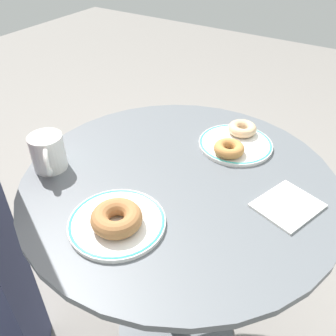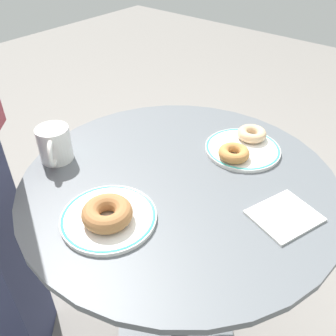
{
  "view_description": "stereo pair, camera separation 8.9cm",
  "coord_description": "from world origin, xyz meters",
  "px_view_note": "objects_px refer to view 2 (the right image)",
  "views": [
    {
      "loc": [
        -0.61,
        -0.36,
        1.29
      ],
      "look_at": [
        -0.01,
        0.03,
        0.75
      ],
      "focal_mm": 38.86,
      "sensor_mm": 36.0,
      "label": 1
    },
    {
      "loc": [
        -0.56,
        -0.43,
        1.29
      ],
      "look_at": [
        -0.01,
        0.03,
        0.75
      ],
      "focal_mm": 38.86,
      "sensor_mm": 36.0,
      "label": 2
    }
  ],
  "objects_px": {
    "donut_cinnamon": "(107,213)",
    "donut_glazed": "(252,134)",
    "paper_napkin": "(284,216)",
    "donut_old_fashioned": "(234,153)",
    "coffee_mug": "(55,145)",
    "plate_left": "(109,217)",
    "cafe_table": "(178,240)",
    "plate_right": "(243,149)"
  },
  "relations": [
    {
      "from": "plate_right",
      "to": "donut_cinnamon",
      "type": "relative_size",
      "value": 1.9
    },
    {
      "from": "plate_right",
      "to": "donut_old_fashioned",
      "type": "relative_size",
      "value": 2.52
    },
    {
      "from": "donut_cinnamon",
      "to": "paper_napkin",
      "type": "relative_size",
      "value": 0.79
    },
    {
      "from": "plate_left",
      "to": "donut_glazed",
      "type": "relative_size",
      "value": 2.56
    },
    {
      "from": "plate_right",
      "to": "plate_left",
      "type": "bearing_deg",
      "value": 168.04
    },
    {
      "from": "plate_left",
      "to": "donut_glazed",
      "type": "distance_m",
      "value": 0.48
    },
    {
      "from": "donut_glazed",
      "to": "cafe_table",
      "type": "bearing_deg",
      "value": 169.02
    },
    {
      "from": "donut_cinnamon",
      "to": "donut_glazed",
      "type": "relative_size",
      "value": 1.33
    },
    {
      "from": "cafe_table",
      "to": "donut_glazed",
      "type": "xyz_separation_m",
      "value": [
        0.27,
        -0.05,
        0.25
      ]
    },
    {
      "from": "cafe_table",
      "to": "donut_cinnamon",
      "type": "relative_size",
      "value": 7.28
    },
    {
      "from": "donut_cinnamon",
      "to": "paper_napkin",
      "type": "height_order",
      "value": "donut_cinnamon"
    },
    {
      "from": "cafe_table",
      "to": "plate_right",
      "type": "height_order",
      "value": "plate_right"
    },
    {
      "from": "cafe_table",
      "to": "plate_right",
      "type": "relative_size",
      "value": 3.84
    },
    {
      "from": "donut_old_fashioned",
      "to": "coffee_mug",
      "type": "relative_size",
      "value": 0.75
    },
    {
      "from": "plate_right",
      "to": "donut_cinnamon",
      "type": "xyz_separation_m",
      "value": [
        -0.43,
        0.08,
        0.02
      ]
    },
    {
      "from": "plate_left",
      "to": "donut_glazed",
      "type": "bearing_deg",
      "value": -9.83
    },
    {
      "from": "donut_old_fashioned",
      "to": "donut_cinnamon",
      "type": "bearing_deg",
      "value": 167.1
    },
    {
      "from": "donut_old_fashioned",
      "to": "coffee_mug",
      "type": "xyz_separation_m",
      "value": [
        -0.29,
        0.36,
        0.02
      ]
    },
    {
      "from": "cafe_table",
      "to": "donut_old_fashioned",
      "type": "relative_size",
      "value": 9.67
    },
    {
      "from": "donut_cinnamon",
      "to": "coffee_mug",
      "type": "height_order",
      "value": "coffee_mug"
    },
    {
      "from": "plate_right",
      "to": "paper_napkin",
      "type": "xyz_separation_m",
      "value": [
        -0.17,
        -0.2,
        -0.0
      ]
    },
    {
      "from": "cafe_table",
      "to": "paper_napkin",
      "type": "bearing_deg",
      "value": -80.76
    },
    {
      "from": "donut_cinnamon",
      "to": "donut_glazed",
      "type": "xyz_separation_m",
      "value": [
        0.48,
        -0.07,
        -0.01
      ]
    },
    {
      "from": "cafe_table",
      "to": "coffee_mug",
      "type": "height_order",
      "value": "coffee_mug"
    },
    {
      "from": "donut_cinnamon",
      "to": "donut_old_fashioned",
      "type": "xyz_separation_m",
      "value": [
        0.37,
        -0.08,
        -0.01
      ]
    },
    {
      "from": "paper_napkin",
      "to": "donut_old_fashioned",
      "type": "bearing_deg",
      "value": 61.15
    },
    {
      "from": "donut_glazed",
      "to": "plate_right",
      "type": "bearing_deg",
      "value": -173.83
    },
    {
      "from": "cafe_table",
      "to": "donut_old_fashioned",
      "type": "height_order",
      "value": "donut_old_fashioned"
    },
    {
      "from": "cafe_table",
      "to": "donut_glazed",
      "type": "height_order",
      "value": "donut_glazed"
    },
    {
      "from": "donut_glazed",
      "to": "donut_old_fashioned",
      "type": "height_order",
      "value": "same"
    },
    {
      "from": "paper_napkin",
      "to": "coffee_mug",
      "type": "distance_m",
      "value": 0.59
    },
    {
      "from": "cafe_table",
      "to": "plate_right",
      "type": "distance_m",
      "value": 0.32
    },
    {
      "from": "cafe_table",
      "to": "donut_old_fashioned",
      "type": "bearing_deg",
      "value": -22.49
    },
    {
      "from": "plate_right",
      "to": "coffee_mug",
      "type": "bearing_deg",
      "value": 134.31
    },
    {
      "from": "donut_glazed",
      "to": "coffee_mug",
      "type": "bearing_deg",
      "value": 139.13
    },
    {
      "from": "donut_cinnamon",
      "to": "plate_right",
      "type": "bearing_deg",
      "value": -10.58
    },
    {
      "from": "donut_old_fashioned",
      "to": "paper_napkin",
      "type": "relative_size",
      "value": 0.59
    },
    {
      "from": "donut_cinnamon",
      "to": "donut_glazed",
      "type": "distance_m",
      "value": 0.49
    },
    {
      "from": "paper_napkin",
      "to": "plate_right",
      "type": "bearing_deg",
      "value": 50.63
    },
    {
      "from": "paper_napkin",
      "to": "donut_glazed",
      "type": "bearing_deg",
      "value": 43.05
    },
    {
      "from": "plate_left",
      "to": "paper_napkin",
      "type": "xyz_separation_m",
      "value": [
        0.25,
        -0.29,
        -0.0
      ]
    },
    {
      "from": "donut_cinnamon",
      "to": "paper_napkin",
      "type": "distance_m",
      "value": 0.38
    }
  ]
}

